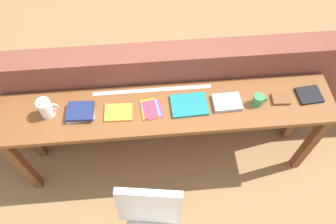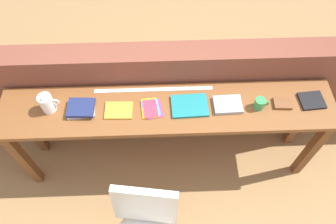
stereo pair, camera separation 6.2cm
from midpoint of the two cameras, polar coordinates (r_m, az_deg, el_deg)
ground_plane at (r=3.06m, az=-0.18°, el=-13.17°), size 40.00×40.00×0.00m
brick_wall_back at (r=2.86m, az=-1.28°, el=2.85°), size 6.00×0.20×1.12m
sideboard at (r=2.52m, az=-0.80°, el=-1.03°), size 2.50×0.44×0.88m
pitcher_white at (r=2.48m, az=-21.18°, el=0.64°), size 0.14×0.10×0.18m
book_stack_leftmost at (r=2.44m, az=-15.72°, el=-0.06°), size 0.21×0.17×0.05m
magazine_cycling at (r=2.41m, az=-9.36°, el=-0.09°), size 0.21×0.15×0.01m
pamphlet_pile_colourful at (r=2.39m, az=-3.78°, el=0.51°), size 0.17×0.19×0.01m
book_open_centre at (r=2.41m, az=2.97°, el=1.23°), size 0.27×0.21×0.02m
book_grey_hardcover at (r=2.45m, az=9.52°, el=1.67°), size 0.21×0.16×0.03m
mug at (r=2.47m, az=14.82°, el=2.03°), size 0.11×0.08×0.09m
leather_journal_brown at (r=2.57m, az=18.40°, el=2.18°), size 0.14×0.11×0.02m
book_repair_rightmost at (r=2.66m, az=22.77°, el=2.74°), size 0.19×0.17×0.02m
ruler_metal_back_edge at (r=2.50m, az=-3.47°, el=3.82°), size 0.90×0.03×0.00m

